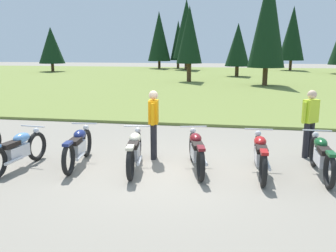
{
  "coord_description": "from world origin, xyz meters",
  "views": [
    {
      "loc": [
        1.49,
        -7.39,
        2.6
      ],
      "look_at": [
        0.0,
        0.6,
        0.9
      ],
      "focal_mm": 38.67,
      "sensor_mm": 36.0,
      "label": 1
    }
  ],
  "objects": [
    {
      "name": "motorcycle_sky_blue",
      "position": [
        -3.2,
        -0.41,
        0.44
      ],
      "size": [
        0.62,
        2.1,
        0.88
      ],
      "color": "black",
      "rests_on": "ground"
    },
    {
      "name": "motorcycle_navy",
      "position": [
        -2.01,
        0.13,
        0.44
      ],
      "size": [
        0.64,
        2.09,
        0.88
      ],
      "color": "black",
      "rests_on": "ground"
    },
    {
      "name": "motorcycle_cream",
      "position": [
        -0.65,
        0.06,
        0.44
      ],
      "size": [
        0.66,
        2.09,
        0.88
      ],
      "color": "black",
      "rests_on": "ground"
    },
    {
      "name": "motorcycle_british_green",
      "position": [
        3.32,
        0.33,
        0.44
      ],
      "size": [
        0.62,
        2.1,
        0.88
      ],
      "color": "black",
      "rests_on": "ground"
    },
    {
      "name": "ground_plane",
      "position": [
        0.0,
        0.0,
        0.0
      ],
      "size": [
        140.0,
        140.0,
        0.0
      ],
      "primitive_type": "plane",
      "color": "gray"
    },
    {
      "name": "forest_treeline",
      "position": [
        3.25,
        35.19,
        4.49
      ],
      "size": [
        45.04,
        26.99,
        9.12
      ],
      "color": "#47331E",
      "rests_on": "ground"
    },
    {
      "name": "rider_checking_bike",
      "position": [
        3.31,
        1.75,
        0.95
      ],
      "size": [
        0.44,
        0.4,
        1.67
      ],
      "color": "black",
      "rests_on": "ground"
    },
    {
      "name": "grass_moorland",
      "position": [
        0.0,
        26.94,
        0.05
      ],
      "size": [
        80.0,
        44.0,
        0.1
      ],
      "primitive_type": "cube",
      "color": "olive",
      "rests_on": "ground"
    },
    {
      "name": "motorcycle_maroon",
      "position": [
        0.7,
        0.27,
        0.44
      ],
      "size": [
        0.75,
        2.07,
        0.88
      ],
      "color": "black",
      "rests_on": "ground"
    },
    {
      "name": "motorcycle_red",
      "position": [
        2.06,
        0.23,
        0.44
      ],
      "size": [
        0.62,
        2.1,
        0.88
      ],
      "color": "black",
      "rests_on": "ground"
    },
    {
      "name": "rider_with_back_turned",
      "position": [
        -0.42,
        0.95,
        0.95
      ],
      "size": [
        0.27,
        0.55,
        1.67
      ],
      "color": "black",
      "rests_on": "ground"
    }
  ]
}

